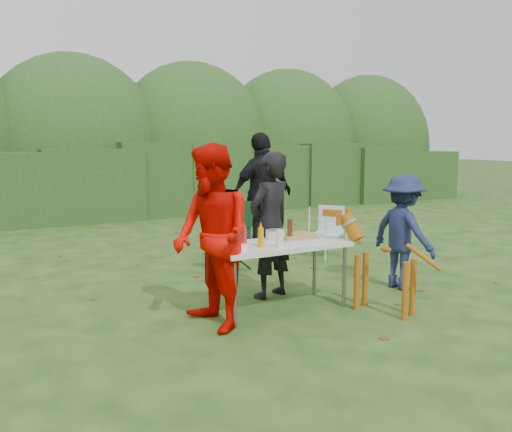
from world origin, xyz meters
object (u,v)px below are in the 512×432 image
person_cook (270,225)px  beer_bottle (290,230)px  person_red_jacket (212,237)px  person_black_puffy (262,194)px  mustard_bottle (261,237)px  paper_towel_roll (229,233)px  ketchup_bottle (244,237)px  camping_chair (228,235)px  dog (385,265)px  folding_table (279,248)px  lawn_chair (328,232)px  child (403,232)px

person_cook → beer_bottle: bearing=71.0°
person_cook → person_red_jacket: bearing=14.9°
person_red_jacket → person_black_puffy: bearing=139.0°
mustard_bottle → paper_towel_roll: (-0.25, 0.23, 0.03)m
ketchup_bottle → mustard_bottle: bearing=-10.7°
camping_chair → paper_towel_roll: 2.04m
person_black_puffy → ketchup_bottle: bearing=49.1°
dog → ketchup_bottle: (-1.39, 0.58, 0.33)m
person_red_jacket → dog: 1.90m
folding_table → lawn_chair: (2.10, 1.90, -0.28)m
mustard_bottle → beer_bottle: beer_bottle is taller
person_red_jacket → person_black_puffy: size_ratio=0.93×
person_cook → person_red_jacket: 1.23m
folding_table → person_red_jacket: (-0.87, -0.18, 0.22)m
person_red_jacket → mustard_bottle: 0.60m
child → dog: size_ratio=1.28×
child → ketchup_bottle: 2.26m
camping_chair → beer_bottle: bearing=64.5°
child → mustard_bottle: (-2.08, -0.07, 0.13)m
person_cook → lawn_chair: bearing=-160.2°
paper_towel_roll → beer_bottle: bearing=-8.6°
person_black_puffy → ketchup_bottle: 3.17m
child → mustard_bottle: 2.08m
person_cook → camping_chair: bearing=-113.7°
person_red_jacket → paper_towel_roll: 0.45m
folding_table → beer_bottle: 0.24m
child → camping_chair: (-1.45, 1.95, -0.22)m
person_black_puffy → lawn_chair: 1.20m
beer_bottle → person_red_jacket: bearing=-169.0°
folding_table → lawn_chair: lawn_chair is taller
person_black_puffy → beer_bottle: person_black_puffy is taller
mustard_bottle → paper_towel_roll: 0.34m
person_cook → beer_bottle: person_cook is taller
camping_chair → dog: bearing=83.0°
paper_towel_roll → person_black_puffy: bearing=53.2°
person_red_jacket → ketchup_bottle: bearing=102.7°
person_black_puffy → camping_chair: (-0.94, -0.65, -0.48)m
mustard_bottle → ketchup_bottle: (-0.18, 0.03, 0.01)m
person_red_jacket → child: (2.67, 0.15, -0.20)m
paper_towel_roll → lawn_chair: bearing=34.0°
folding_table → person_red_jacket: bearing=-168.4°
child → person_black_puffy: bearing=7.3°
person_red_jacket → child: person_red_jacket is taller
mustard_bottle → ketchup_bottle: 0.18m
person_black_puffy → dog: bearing=76.3°
child → dog: child is taller
mustard_bottle → paper_towel_roll: bearing=138.4°
person_red_jacket → child: 2.68m
person_red_jacket → lawn_chair: person_red_jacket is taller
ketchup_bottle → dog: bearing=-22.8°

